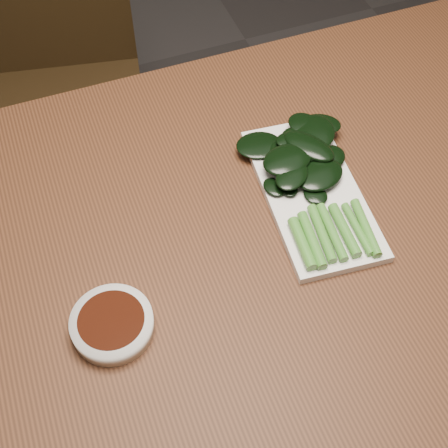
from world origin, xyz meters
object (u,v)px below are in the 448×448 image
gai_lan (306,167)px  table (247,253)px  sauce_bowl (112,324)px  serving_plate (311,193)px  chair_far (56,81)px

gai_lan → table: bearing=-154.4°
sauce_bowl → serving_plate: sauce_bowl is taller
table → chair_far: (-0.20, 0.76, -0.19)m
chair_far → gai_lan: size_ratio=2.89×
chair_far → serving_plate: size_ratio=2.83×
table → serving_plate: 0.14m
sauce_bowl → gai_lan: (0.36, 0.15, 0.01)m
serving_plate → chair_far: bearing=113.2°
chair_far → serving_plate: bearing=-55.5°
table → serving_plate: (0.12, 0.02, 0.08)m
table → sauce_bowl: 0.27m
table → gai_lan: bearing=25.6°
sauce_bowl → chair_far: bearing=87.3°
serving_plate → gai_lan: size_ratio=1.02×
table → chair_far: chair_far is taller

